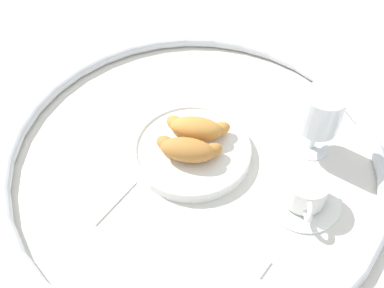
{
  "coord_description": "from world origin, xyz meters",
  "views": [
    {
      "loc": [
        0.17,
        -0.5,
        0.67
      ],
      "look_at": [
        -0.01,
        0.01,
        0.03
      ],
      "focal_mm": 41.46,
      "sensor_mm": 36.0,
      "label": 1
    }
  ],
  "objects_px": {
    "croissant_small": "(197,128)",
    "pastry_plate": "(192,150)",
    "croissant_large": "(188,149)",
    "folded_napkin": "(94,188)",
    "coffee_cup_near": "(305,193)",
    "juice_glass_left": "(321,115)",
    "sugar_packet": "(253,261)"
  },
  "relations": [
    {
      "from": "croissant_small",
      "to": "pastry_plate",
      "type": "bearing_deg",
      "value": -87.17
    },
    {
      "from": "croissant_large",
      "to": "folded_napkin",
      "type": "distance_m",
      "value": 0.18
    },
    {
      "from": "croissant_large",
      "to": "folded_napkin",
      "type": "bearing_deg",
      "value": -141.48
    },
    {
      "from": "croissant_large",
      "to": "coffee_cup_near",
      "type": "distance_m",
      "value": 0.22
    },
    {
      "from": "pastry_plate",
      "to": "coffee_cup_near",
      "type": "relative_size",
      "value": 1.67
    },
    {
      "from": "croissant_small",
      "to": "folded_napkin",
      "type": "relative_size",
      "value": 1.23
    },
    {
      "from": "juice_glass_left",
      "to": "sugar_packet",
      "type": "height_order",
      "value": "juice_glass_left"
    },
    {
      "from": "pastry_plate",
      "to": "folded_napkin",
      "type": "distance_m",
      "value": 0.2
    },
    {
      "from": "juice_glass_left",
      "to": "coffee_cup_near",
      "type": "bearing_deg",
      "value": -86.64
    },
    {
      "from": "croissant_small",
      "to": "folded_napkin",
      "type": "height_order",
      "value": "croissant_small"
    },
    {
      "from": "coffee_cup_near",
      "to": "folded_napkin",
      "type": "xyz_separation_m",
      "value": [
        -0.36,
        -0.1,
        -0.02
      ]
    },
    {
      "from": "coffee_cup_near",
      "to": "folded_napkin",
      "type": "height_order",
      "value": "coffee_cup_near"
    },
    {
      "from": "sugar_packet",
      "to": "folded_napkin",
      "type": "height_order",
      "value": "sugar_packet"
    },
    {
      "from": "croissant_large",
      "to": "sugar_packet",
      "type": "height_order",
      "value": "croissant_large"
    },
    {
      "from": "croissant_large",
      "to": "sugar_packet",
      "type": "xyz_separation_m",
      "value": [
        0.17,
        -0.15,
        -0.04
      ]
    },
    {
      "from": "juice_glass_left",
      "to": "sugar_packet",
      "type": "bearing_deg",
      "value": -99.68
    },
    {
      "from": "croissant_small",
      "to": "sugar_packet",
      "type": "bearing_deg",
      "value": -51.01
    },
    {
      "from": "croissant_large",
      "to": "folded_napkin",
      "type": "height_order",
      "value": "croissant_large"
    },
    {
      "from": "folded_napkin",
      "to": "sugar_packet",
      "type": "bearing_deg",
      "value": -7.55
    },
    {
      "from": "juice_glass_left",
      "to": "sugar_packet",
      "type": "xyz_separation_m",
      "value": [
        -0.05,
        -0.27,
        -0.09
      ]
    },
    {
      "from": "juice_glass_left",
      "to": "folded_napkin",
      "type": "distance_m",
      "value": 0.43
    },
    {
      "from": "pastry_plate",
      "to": "sugar_packet",
      "type": "distance_m",
      "value": 0.24
    },
    {
      "from": "juice_glass_left",
      "to": "croissant_small",
      "type": "bearing_deg",
      "value": -163.6
    },
    {
      "from": "sugar_packet",
      "to": "folded_napkin",
      "type": "relative_size",
      "value": 0.45
    },
    {
      "from": "pastry_plate",
      "to": "coffee_cup_near",
      "type": "bearing_deg",
      "value": -9.03
    },
    {
      "from": "croissant_small",
      "to": "sugar_packet",
      "type": "height_order",
      "value": "croissant_small"
    },
    {
      "from": "pastry_plate",
      "to": "folded_napkin",
      "type": "height_order",
      "value": "pastry_plate"
    },
    {
      "from": "croissant_small",
      "to": "juice_glass_left",
      "type": "bearing_deg",
      "value": 16.4
    },
    {
      "from": "pastry_plate",
      "to": "folded_napkin",
      "type": "xyz_separation_m",
      "value": [
        -0.14,
        -0.14,
        -0.01
      ]
    },
    {
      "from": "croissant_small",
      "to": "sugar_packet",
      "type": "xyz_separation_m",
      "value": [
        0.17,
        -0.21,
        -0.04
      ]
    },
    {
      "from": "pastry_plate",
      "to": "folded_napkin",
      "type": "relative_size",
      "value": 2.06
    },
    {
      "from": "juice_glass_left",
      "to": "croissant_large",
      "type": "bearing_deg",
      "value": -150.9
    }
  ]
}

